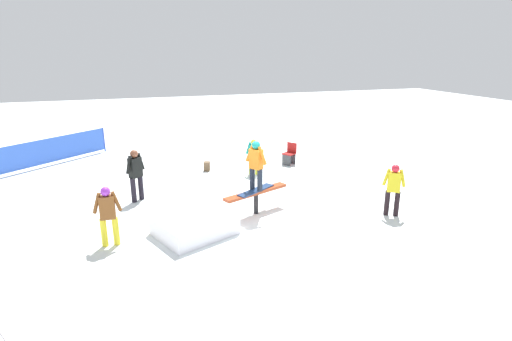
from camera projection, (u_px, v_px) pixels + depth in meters
ground_plane at (256, 213)px, 11.50m from camera, size 60.00×60.00×0.00m
rail_feature at (256, 194)px, 11.33m from camera, size 2.07×1.07×0.69m
snow_kicker_ramp at (194, 225)px, 10.16m from camera, size 2.24×2.08×0.48m
main_rider_on_rail at (256, 166)px, 11.09m from camera, size 1.26×0.95×1.44m
bystander_brown at (108, 213)px, 9.39m from camera, size 0.67×0.22×1.49m
bystander_black at (136, 173)px, 12.19m from camera, size 0.60×0.52×1.63m
bystander_teal at (254, 155)px, 14.87m from camera, size 0.57×0.35×1.34m
bystander_yellow at (394, 187)px, 11.12m from camera, size 0.57×0.41×1.50m
loose_snowboard_white at (15, 336)px, 6.56m from camera, size 0.88×1.28×0.02m
folding_chair at (290, 154)px, 16.24m from camera, size 0.61×0.61×0.88m
backpack_on_snow at (207, 166)px, 15.47m from camera, size 0.30×0.35×0.34m
safety_fence at (53, 150)px, 16.21m from camera, size 3.84×3.29×1.10m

